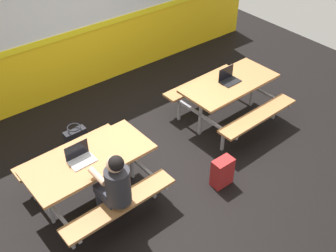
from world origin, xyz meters
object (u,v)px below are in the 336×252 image
(tote_bag_bright, at_px, (76,139))
(picnic_table_right, at_px, (229,91))
(backpack_dark, at_px, (222,172))
(student_nearer, at_px, (115,185))
(picnic_table_left, at_px, (91,168))
(laptop_dark, at_px, (229,79))
(laptop_silver, at_px, (80,157))

(tote_bag_bright, bearing_deg, picnic_table_right, -20.69)
(picnic_table_right, distance_m, backpack_dark, 1.57)
(picnic_table_right, relative_size, backpack_dark, 3.73)
(picnic_table_right, distance_m, tote_bag_bright, 2.56)
(picnic_table_right, relative_size, student_nearer, 1.36)
(picnic_table_left, height_order, laptop_dark, laptop_dark)
(backpack_dark, relative_size, tote_bag_bright, 1.02)
(backpack_dark, bearing_deg, laptop_dark, 43.40)
(picnic_table_right, bearing_deg, laptop_dark, 86.20)
(student_nearer, height_order, backpack_dark, student_nearer)
(student_nearer, bearing_deg, laptop_silver, 101.48)
(student_nearer, relative_size, tote_bag_bright, 2.81)
(student_nearer, height_order, laptop_dark, student_nearer)
(backpack_dark, xyz_separation_m, tote_bag_bright, (-1.24, 1.93, -0.02))
(student_nearer, xyz_separation_m, laptop_dark, (2.65, 0.77, 0.08))
(picnic_table_left, height_order, laptop_silver, laptop_silver)
(backpack_dark, bearing_deg, laptop_silver, 151.50)
(laptop_dark, relative_size, tote_bag_bright, 0.76)
(picnic_table_left, relative_size, backpack_dark, 3.73)
(picnic_table_left, height_order, backpack_dark, picnic_table_left)
(student_nearer, distance_m, laptop_silver, 0.61)
(laptop_silver, bearing_deg, tote_bag_bright, 68.68)
(picnic_table_left, bearing_deg, backpack_dark, -29.02)
(picnic_table_right, height_order, tote_bag_bright, picnic_table_right)
(student_nearer, bearing_deg, laptop_dark, 16.18)
(picnic_table_right, xyz_separation_m, laptop_silver, (-2.77, -0.14, 0.22))
(picnic_table_right, xyz_separation_m, backpack_dark, (-1.13, -1.03, -0.36))
(picnic_table_left, relative_size, picnic_table_right, 1.00)
(picnic_table_left, distance_m, laptop_silver, 0.24)
(picnic_table_right, relative_size, laptop_silver, 5.02)
(picnic_table_right, bearing_deg, tote_bag_bright, 159.31)
(student_nearer, bearing_deg, picnic_table_right, 15.45)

